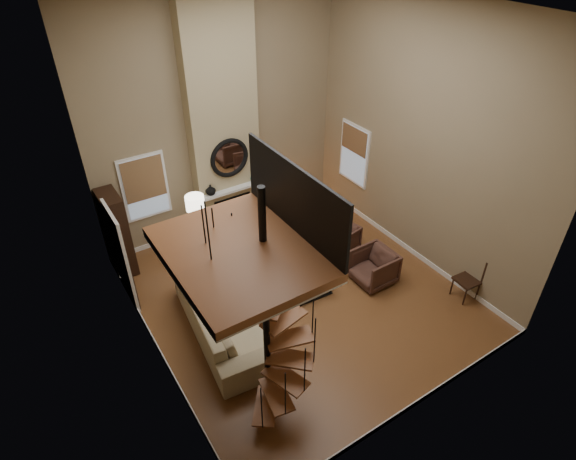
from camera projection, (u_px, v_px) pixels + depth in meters
ground at (298, 294)px, 9.93m from camera, size 6.00×6.50×0.01m
back_wall at (219, 119)px, 10.57m from camera, size 6.00×0.02×5.50m
front_wall at (442, 282)px, 6.11m from camera, size 6.00×0.02×5.50m
left_wall at (132, 232)px, 7.01m from camera, size 0.02×6.50×5.50m
right_wall at (422, 139)px, 9.67m from camera, size 0.02×6.50×5.50m
ceiling at (303, 9)px, 6.75m from camera, size 6.00×6.50×0.01m
baseboard_back at (228, 219)px, 12.11m from camera, size 6.00×0.02×0.12m
baseboard_front at (410, 407)px, 7.67m from camera, size 6.00×0.02×0.12m
baseboard_left at (161, 353)px, 8.56m from camera, size 0.02×6.50×0.12m
baseboard_right at (403, 245)px, 11.22m from camera, size 0.02×6.50×0.12m
chimney_breast at (222, 121)px, 10.44m from camera, size 1.60×0.38×5.50m
hearth at (240, 233)px, 11.68m from camera, size 1.50×0.60×0.04m
firebox at (233, 210)px, 11.57m from camera, size 0.95×0.02×0.72m
mantel at (233, 190)px, 11.17m from camera, size 1.70×0.18×0.06m
mirror_frame at (230, 158)px, 10.75m from camera, size 0.94×0.10×0.94m
mirror_disc at (229, 158)px, 10.75m from camera, size 0.80×0.01×0.80m
vase_left at (211, 190)px, 10.86m from camera, size 0.24×0.24×0.25m
vase_right at (254, 177)px, 11.38m from camera, size 0.20×0.20×0.21m
window_back at (145, 186)px, 10.36m from camera, size 1.02×0.06×1.52m
window_right at (354, 153)px, 11.68m from camera, size 0.06×1.02×1.52m
entry_door at (122, 257)px, 9.24m from camera, size 0.10×1.05×2.16m
loft at (246, 247)px, 5.92m from camera, size 1.70×2.20×1.09m
spiral_stair at (267, 320)px, 6.88m from camera, size 1.47×1.47×4.06m
hutch at (117, 233)px, 10.08m from camera, size 0.39×0.84×1.88m
sofa at (223, 316)px, 8.85m from camera, size 1.44×2.99×0.84m
armchair_near at (341, 237)px, 10.96m from camera, size 0.89×0.87×0.70m
armchair_far at (376, 266)px, 10.12m from camera, size 0.84×0.81×0.76m
coffee_table at (304, 285)px, 9.72m from camera, size 1.27×0.70×0.46m
bowl at (302, 276)px, 9.63m from camera, size 0.37×0.37×0.09m
book at (322, 277)px, 9.67m from camera, size 0.29×0.30×0.02m
floor_lamp at (196, 208)px, 10.01m from camera, size 0.40×0.40×1.71m
accent_lamp at (286, 200)px, 12.49m from camera, size 0.13×0.13×0.46m
side_chair at (471, 276)px, 9.60m from camera, size 0.48×0.47×0.96m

